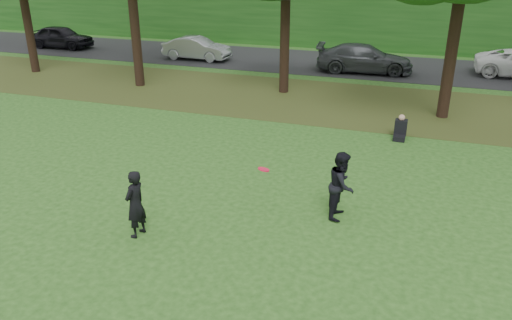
{
  "coord_description": "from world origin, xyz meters",
  "views": [
    {
      "loc": [
        3.18,
        -8.01,
        6.08
      ],
      "look_at": [
        -0.53,
        2.76,
        1.3
      ],
      "focal_mm": 35.0,
      "sensor_mm": 36.0,
      "label": 1
    }
  ],
  "objects_px": {
    "seated_person": "(400,129)",
    "player_right": "(342,185)",
    "player_left": "(135,204)",
    "frisbee": "(264,169)"
  },
  "relations": [
    {
      "from": "frisbee",
      "to": "seated_person",
      "type": "xyz_separation_m",
      "value": [
        2.65,
        7.32,
        -1.14
      ]
    },
    {
      "from": "seated_person",
      "to": "frisbee",
      "type": "bearing_deg",
      "value": -109.77
    },
    {
      "from": "seated_person",
      "to": "player_right",
      "type": "bearing_deg",
      "value": -98.82
    },
    {
      "from": "player_left",
      "to": "seated_person",
      "type": "bearing_deg",
      "value": 156.12
    },
    {
      "from": "player_right",
      "to": "seated_person",
      "type": "bearing_deg",
      "value": -6.85
    },
    {
      "from": "player_left",
      "to": "player_right",
      "type": "distance_m",
      "value": 4.89
    },
    {
      "from": "player_left",
      "to": "frisbee",
      "type": "distance_m",
      "value": 3.02
    },
    {
      "from": "seated_person",
      "to": "player_left",
      "type": "bearing_deg",
      "value": -120.91
    },
    {
      "from": "player_left",
      "to": "seated_person",
      "type": "xyz_separation_m",
      "value": [
        5.24,
        8.71,
        -0.5
      ]
    },
    {
      "from": "player_left",
      "to": "seated_person",
      "type": "relative_size",
      "value": 1.95
    }
  ]
}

